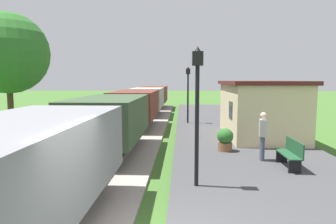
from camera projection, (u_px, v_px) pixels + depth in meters
freight_train at (135, 107)px, 18.72m from camera, size 2.50×32.60×2.12m
station_hut at (259, 108)px, 15.03m from camera, size 3.50×5.80×2.78m
bench_near_hut at (290, 153)px, 9.69m from camera, size 0.42×1.50×0.91m
person_waiting at (263, 134)px, 10.53m from camera, size 0.29×0.41×1.71m
potted_planter at (225, 139)px, 11.98m from camera, size 0.64×0.64×0.92m
lamp_post_near at (197, 91)px, 7.81m from camera, size 0.28×0.28×3.70m
lamp_post_far at (188, 84)px, 19.54m from camera, size 0.28×0.28×3.70m
tree_trackside_far at (8, 53)px, 14.24m from camera, size 3.85×3.85×6.27m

